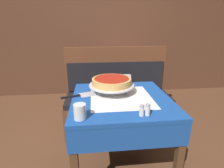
% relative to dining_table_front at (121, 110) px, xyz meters
% --- Properties ---
extents(dining_table_front, '(0.79, 0.79, 0.77)m').
position_rel_dining_table_front_xyz_m(dining_table_front, '(0.00, 0.00, 0.00)').
color(dining_table_front, '#194799').
rests_on(dining_table_front, ground_plane).
extents(dining_table_rear, '(0.78, 0.78, 0.77)m').
position_rel_dining_table_front_xyz_m(dining_table_rear, '(0.35, 1.59, 0.01)').
color(dining_table_rear, red).
rests_on(dining_table_rear, ground_plane).
extents(booth_bench, '(1.33, 0.50, 1.06)m').
position_rel_dining_table_front_xyz_m(booth_bench, '(0.08, 0.78, -0.33)').
color(booth_bench, brown).
rests_on(booth_bench, ground_plane).
extents(back_wall_panel, '(6.00, 0.04, 2.40)m').
position_rel_dining_table_front_xyz_m(back_wall_panel, '(0.00, 2.15, 0.55)').
color(back_wall_panel, '#4C2D1E').
rests_on(back_wall_panel, ground_plane).
extents(pizza_pan_stand, '(0.39, 0.39, 0.07)m').
position_rel_dining_table_front_xyz_m(pizza_pan_stand, '(-0.07, 0.11, 0.18)').
color(pizza_pan_stand, '#ADADB2').
rests_on(pizza_pan_stand, dining_table_front).
extents(deep_dish_pizza, '(0.33, 0.33, 0.06)m').
position_rel_dining_table_front_xyz_m(deep_dish_pizza, '(-0.07, 0.11, 0.22)').
color(deep_dish_pizza, tan).
rests_on(deep_dish_pizza, pizza_pan_stand).
extents(pizza_server, '(0.28, 0.15, 0.01)m').
position_rel_dining_table_front_xyz_m(pizza_server, '(-0.33, 0.07, 0.12)').
color(pizza_server, '#BCBCC1').
rests_on(pizza_server, dining_table_front).
extents(water_glass_near, '(0.08, 0.08, 0.10)m').
position_rel_dining_table_front_xyz_m(water_glass_near, '(-0.31, -0.31, 0.17)').
color(water_glass_near, silver).
rests_on(water_glass_near, dining_table_front).
extents(salt_shaker, '(0.03, 0.03, 0.08)m').
position_rel_dining_table_front_xyz_m(salt_shaker, '(0.08, -0.32, 0.16)').
color(salt_shaker, silver).
rests_on(salt_shaker, dining_table_front).
extents(pepper_shaker, '(0.03, 0.03, 0.08)m').
position_rel_dining_table_front_xyz_m(pepper_shaker, '(0.12, -0.32, 0.16)').
color(pepper_shaker, silver).
rests_on(pepper_shaker, dining_table_front).
extents(napkin_holder, '(0.10, 0.05, 0.09)m').
position_rel_dining_table_front_xyz_m(napkin_holder, '(0.10, 0.35, 0.16)').
color(napkin_holder, '#B2B2B7').
rests_on(napkin_holder, dining_table_front).
extents(condiment_caddy, '(0.13, 0.13, 0.17)m').
position_rel_dining_table_front_xyz_m(condiment_caddy, '(0.42, 1.60, 0.16)').
color(condiment_caddy, black).
rests_on(condiment_caddy, dining_table_rear).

